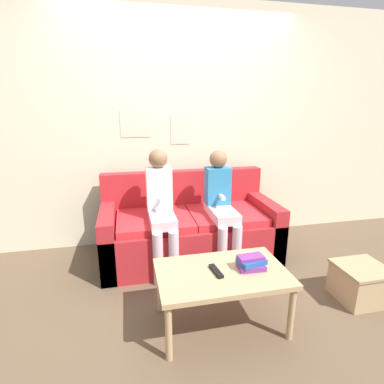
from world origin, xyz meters
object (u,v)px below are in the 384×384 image
person_left (161,205)px  storage_box (361,283)px  tv_remote (216,271)px  coffee_table (222,277)px  person_right (221,203)px  couch (189,230)px

person_left → storage_box: bearing=-29.5°
tv_remote → coffee_table: bearing=0.9°
person_left → person_right: 0.59m
couch → storage_box: (1.21, -1.05, -0.14)m
storage_box → person_right: bearing=137.4°
coffee_table → storage_box: size_ratio=2.36×
tv_remote → storage_box: tv_remote is taller
storage_box → couch: bearing=139.0°
couch → storage_box: size_ratio=4.57×
tv_remote → storage_box: 1.28m
person_right → storage_box: size_ratio=2.91×
person_right → storage_box: bearing=-42.6°
couch → person_right: (0.28, -0.19, 0.34)m
person_left → storage_box: size_ratio=2.99×
coffee_table → person_left: bearing=109.4°
person_left → person_right: person_left is taller
coffee_table → couch: bearing=90.3°
coffee_table → tv_remote: tv_remote is taller
coffee_table → tv_remote: size_ratio=5.23×
couch → coffee_table: 1.09m
person_left → tv_remote: bearing=-73.4°
couch → tv_remote: bearing=-92.1°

